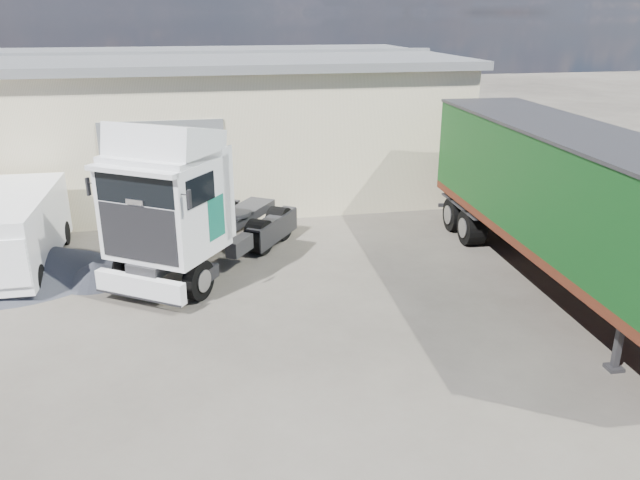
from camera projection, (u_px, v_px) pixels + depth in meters
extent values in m
plane|color=black|center=(260.00, 377.00, 12.50)|extent=(120.00, 120.00, 0.00)
cube|color=beige|center=(67.00, 127.00, 25.25)|extent=(30.00, 12.00, 5.00)
cube|color=#5B5E60|center=(57.00, 59.00, 24.34)|extent=(30.60, 12.60, 0.30)
cube|color=#5B5E60|center=(165.00, 175.00, 20.69)|extent=(4.00, 0.08, 3.60)
cube|color=#5B5E60|center=(57.00, 54.00, 24.27)|extent=(30.60, 0.40, 0.15)
cube|color=brown|center=(600.00, 201.00, 19.74)|extent=(0.35, 26.00, 2.50)
cylinder|color=black|center=(163.00, 274.00, 16.11)|extent=(2.61, 2.23, 1.05)
cylinder|color=black|center=(231.00, 232.00, 19.12)|extent=(2.65, 2.26, 1.05)
cylinder|color=black|center=(252.00, 219.00, 20.33)|extent=(2.65, 2.26, 1.05)
cube|color=#2D2D30|center=(211.00, 232.00, 18.05)|extent=(4.38, 5.93, 0.30)
cube|color=white|center=(140.00, 287.00, 15.28)|extent=(2.24, 1.61, 0.55)
cube|color=white|center=(165.00, 206.00, 15.82)|extent=(3.33, 3.27, 2.43)
cube|color=black|center=(138.00, 234.00, 14.95)|extent=(1.84, 1.26, 1.39)
cube|color=black|center=(134.00, 190.00, 14.60)|extent=(1.88, 1.28, 0.74)
cube|color=white|center=(165.00, 144.00, 15.45)|extent=(3.11, 2.96, 1.22)
cube|color=#0D614D|center=(136.00, 207.00, 16.70)|extent=(0.42, 0.62, 1.09)
cube|color=#0D614D|center=(217.00, 218.00, 15.81)|extent=(0.42, 0.62, 1.09)
cylinder|color=#2D2D30|center=(233.00, 213.00, 19.10)|extent=(1.51, 1.51, 0.12)
cube|color=#2D2D30|center=(618.00, 345.00, 12.56)|extent=(0.33, 0.33, 1.14)
cylinder|color=black|center=(494.00, 219.00, 20.27)|extent=(2.70, 1.22, 1.10)
cube|color=#2D2D30|center=(563.00, 255.00, 16.23)|extent=(1.40, 12.50, 0.36)
cube|color=#592214|center=(564.00, 243.00, 16.12)|extent=(3.17, 12.58, 0.25)
cube|color=black|center=(572.00, 187.00, 15.61)|extent=(3.17, 12.58, 2.70)
cube|color=#2D2D30|center=(580.00, 133.00, 15.14)|extent=(3.23, 12.64, 0.08)
cylinder|color=black|center=(31.00, 235.00, 19.35)|extent=(2.17, 0.77, 0.74)
cube|color=white|center=(11.00, 229.00, 17.42)|extent=(2.20, 5.20, 1.91)
cone|color=black|center=(14.00, 259.00, 17.02)|extent=(6.20, 6.20, 1.08)
cone|color=black|center=(94.00, 271.00, 16.92)|extent=(2.33, 2.33, 0.54)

